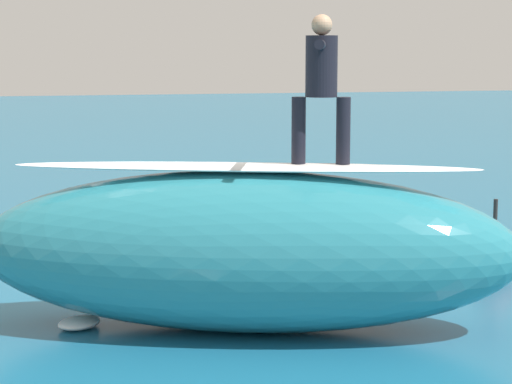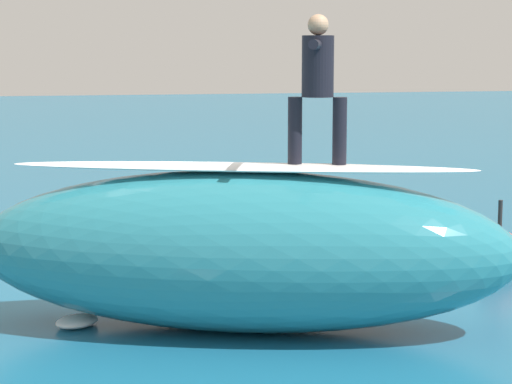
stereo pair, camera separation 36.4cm
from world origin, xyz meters
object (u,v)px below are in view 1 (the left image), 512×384
Objects in this scene: surfboard_riding at (321,168)px; surfboard_paddling at (206,271)px; surfer_riding at (321,77)px; surfer_paddling at (197,260)px; buoy_marker at (494,250)px.

surfboard_paddling is at bearing -58.23° from surfboard_riding.
surfboard_riding is 1.04m from surfer_riding.
surfboard_paddling is at bearing -58.23° from surfer_riding.
surfer_riding reaches higher than surfer_paddling.
surfboard_paddling is 1.39× the size of surfer_paddling.
surfer_riding is at bearing 33.93° from buoy_marker.
surfer_riding is 4.52m from surfboard_paddling.
surfboard_paddling is (0.69, -3.33, -2.97)m from surfer_riding.
surfer_riding is at bearing -72.12° from surfer_paddling.
surfer_paddling is at bearing 180.00° from surfboard_paddling.
surfer_riding is 0.70× the size of surfboard_paddling.
surfboard_riding is at bearing 110.09° from surfer_riding.
surfboard_riding is 0.92× the size of surfboard_paddling.
buoy_marker is (-3.57, -2.40, -2.68)m from surfer_riding.
buoy_marker reaches higher than surfer_paddling.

